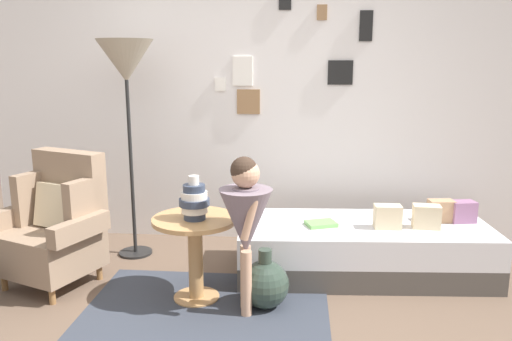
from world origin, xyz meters
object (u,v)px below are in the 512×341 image
person_child (246,216)px  demijohn_near (265,284)px  book_on_daybed (321,224)px  vase_striped (194,201)px  daybed (363,248)px  side_table (195,241)px  floor_lamp (126,68)px  armchair (56,225)px

person_child → demijohn_near: (0.12, 0.08, -0.49)m
person_child → book_on_daybed: bearing=51.9°
person_child → vase_striped: bearing=159.6°
daybed → side_table: size_ratio=3.30×
vase_striped → floor_lamp: (-0.70, 0.82, 0.86)m
demijohn_near → book_on_daybed: bearing=55.4°
side_table → demijohn_near: 0.55m
armchair → daybed: (2.28, 0.35, -0.24)m
daybed → book_on_daybed: 0.40m
armchair → floor_lamp: bearing=56.8°
demijohn_near → side_table: bearing=170.6°
armchair → book_on_daybed: bearing=8.2°
floor_lamp → book_on_daybed: bearing=-11.2°
armchair → demijohn_near: size_ratio=2.37×
floor_lamp → book_on_daybed: floor_lamp is taller
armchair → book_on_daybed: size_ratio=4.41×
side_table → book_on_daybed: size_ratio=2.68×
daybed → vase_striped: size_ratio=6.56×
side_table → demijohn_near: (0.48, -0.08, -0.25)m
side_table → vase_striped: vase_striped is taller
armchair → person_child: bearing=-14.1°
side_table → armchair: bearing=169.6°
armchair → side_table: size_ratio=1.64×
person_child → book_on_daybed: 0.85m
side_table → person_child: 0.47m
side_table → floor_lamp: floor_lamp is taller
vase_striped → person_child: (0.36, -0.13, -0.05)m
daybed → vase_striped: 1.42m
side_table → floor_lamp: 1.56m
vase_striped → person_child: bearing=-20.4°
demijohn_near → daybed: bearing=41.4°
armchair → daybed: bearing=8.8°
vase_striped → book_on_daybed: 1.04m
armchair → floor_lamp: size_ratio=0.54×
demijohn_near → floor_lamp: bearing=143.6°
vase_striped → person_child: person_child is taller
floor_lamp → side_table: bearing=-48.6°
floor_lamp → person_child: 1.69m
vase_striped → book_on_daybed: size_ratio=1.35×
side_table → person_child: person_child is taller
armchair → book_on_daybed: armchair is taller
floor_lamp → person_child: size_ratio=1.71×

